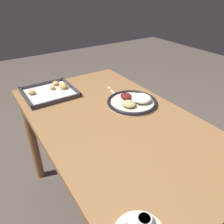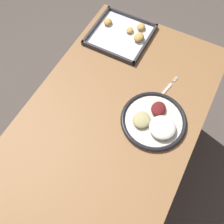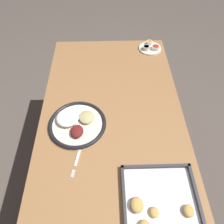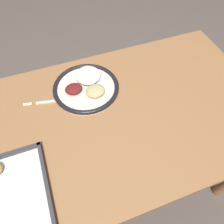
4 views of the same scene
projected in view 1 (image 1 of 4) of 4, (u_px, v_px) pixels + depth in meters
name	position (u px, v px, depth m)	size (l,w,h in m)	color
ground_plane	(114.00, 210.00, 1.53)	(8.00, 8.00, 0.00)	#564C44
dining_table	(114.00, 137.00, 1.19)	(1.30, 0.76, 0.76)	olive
dinner_plate	(133.00, 101.00, 1.27)	(0.29, 0.29, 0.05)	beige
fork	(114.00, 93.00, 1.39)	(0.19, 0.05, 0.00)	silver
baking_tray	(51.00, 92.00, 1.39)	(0.30, 0.31, 0.04)	#333338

